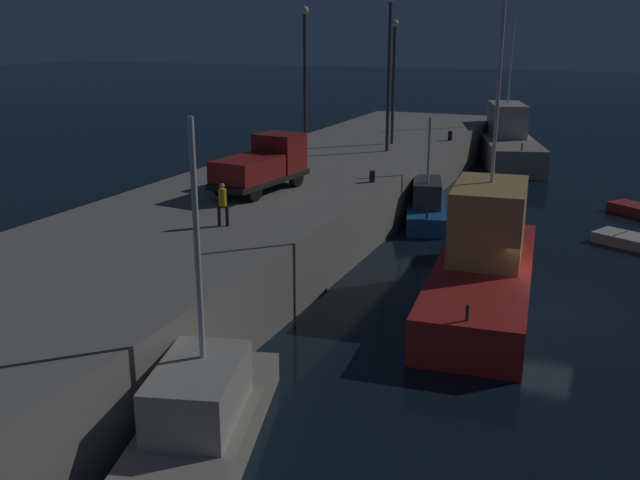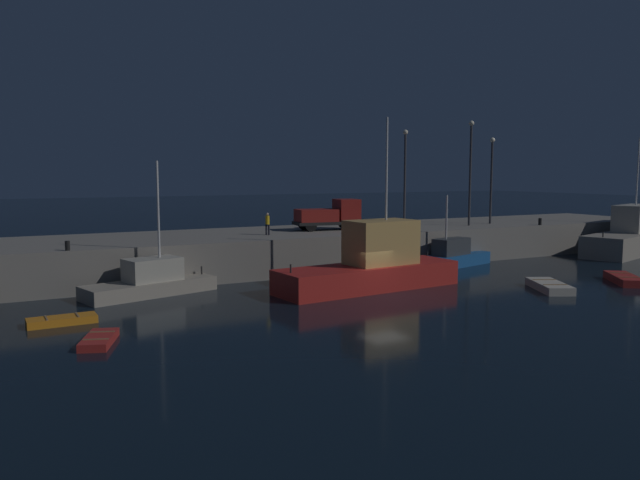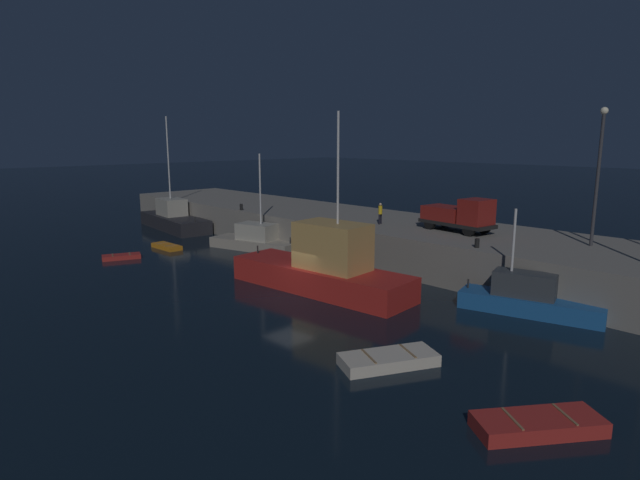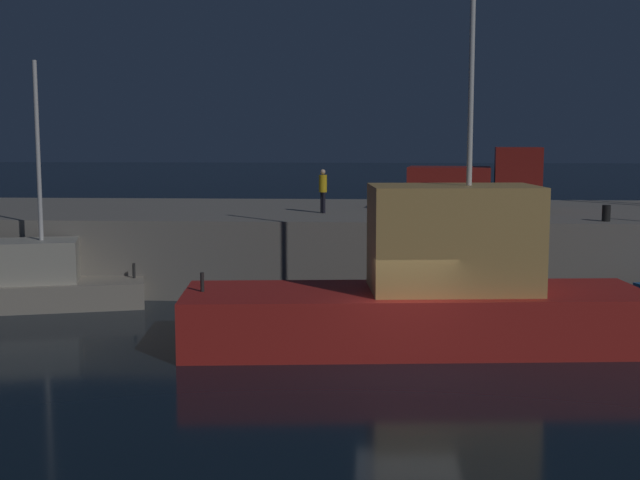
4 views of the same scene
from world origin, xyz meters
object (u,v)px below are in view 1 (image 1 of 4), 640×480
fishing_boat_orange (484,262)px  bollard_east (372,176)px  lamp_post_east (389,63)px  fishing_boat_white (426,205)px  dinghy_orange_near (639,242)px  dockworker (223,202)px  lamp_post_west (305,72)px  fishing_boat_blue (507,143)px  lamp_post_central (394,72)px  bollard_central (450,136)px  fishing_trawler_green (198,422)px  utility_truck (263,165)px

fishing_boat_orange → bollard_east: bearing=45.9°
lamp_post_east → fishing_boat_orange: bearing=-150.3°
fishing_boat_white → lamp_post_east: lamp_post_east is taller
dinghy_orange_near → dockworker: dockworker is taller
fishing_boat_white → bollard_east: fishing_boat_white is taller
fishing_boat_white → lamp_post_west: bearing=86.6°
fishing_boat_blue → fishing_boat_white: bearing=176.2°
fishing_boat_orange → lamp_post_central: 21.15m
dinghy_orange_near → bollard_central: (11.50, 11.61, 2.76)m
dinghy_orange_near → dockworker: size_ratio=2.64×
fishing_boat_orange → dockworker: size_ratio=7.64×
lamp_post_west → lamp_post_east: (4.35, -3.38, 0.36)m
fishing_boat_white → bollard_central: size_ratio=12.46×
dinghy_orange_near → dockworker: bearing=131.0°
fishing_boat_white → lamp_post_east: (4.77, 3.75, 7.01)m
lamp_post_west → lamp_post_east: 5.52m
dinghy_orange_near → lamp_post_west: size_ratio=0.52×
fishing_boat_white → bollard_central: 10.80m
fishing_boat_white → lamp_post_central: bearing=29.5°
fishing_boat_white → bollard_east: size_ratio=13.67×
fishing_boat_orange → lamp_post_central: (18.14, 9.26, 5.69)m
fishing_trawler_green → lamp_post_central: lamp_post_central is taller
lamp_post_east → bollard_east: lamp_post_east is taller
lamp_post_central → bollard_central: (2.78, -3.11, -4.15)m
fishing_boat_white → dockworker: size_ratio=4.62×
dinghy_orange_near → dockworker: 19.60m
fishing_boat_white → lamp_post_east: 9.27m
fishing_boat_blue → lamp_post_east: 16.30m
utility_truck → dockworker: 6.12m
fishing_boat_orange → bollard_central: 21.87m
fishing_boat_white → fishing_trawler_green: fishing_trawler_green is taller
fishing_boat_white → fishing_boat_orange: size_ratio=0.60×
fishing_boat_blue → lamp_post_west: lamp_post_west is taller
fishing_boat_white → utility_truck: (-7.73, 5.59, 3.07)m
fishing_trawler_green → lamp_post_central: 31.86m
lamp_post_west → bollard_east: lamp_post_west is taller
fishing_boat_blue → fishing_boat_orange: (-29.36, -3.64, -0.04)m
lamp_post_east → lamp_post_central: 3.09m
lamp_post_east → bollard_east: size_ratio=16.30×
fishing_boat_white → utility_truck: fishing_boat_white is taller
fishing_boat_blue → dockworker: fishing_boat_blue is taller
fishing_boat_blue → fishing_boat_orange: fishing_boat_orange is taller
fishing_trawler_green → dinghy_orange_near: bearing=-23.9°
fishing_trawler_green → dinghy_orange_near: size_ratio=1.91×
dinghy_orange_near → bollard_east: size_ratio=7.83×
dinghy_orange_near → lamp_post_west: (1.43, 17.50, 7.22)m
fishing_boat_blue → dinghy_orange_near: 21.95m
fishing_boat_orange → lamp_post_central: size_ratio=1.63×
fishing_trawler_green → lamp_post_west: (23.54, 7.68, 6.67)m
fishing_boat_orange → bollard_central: bearing=16.4°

